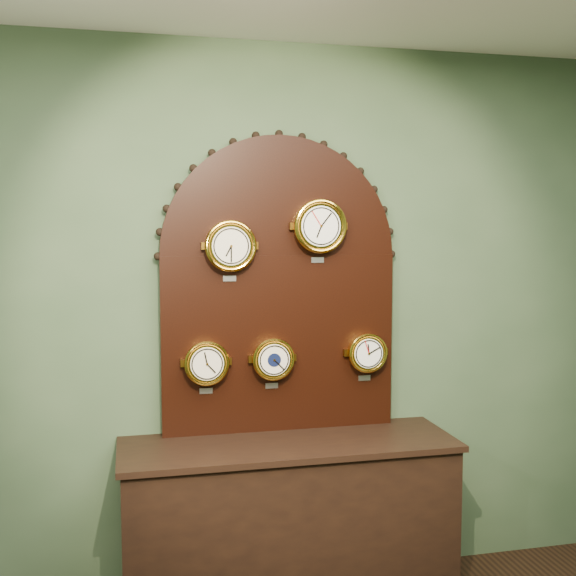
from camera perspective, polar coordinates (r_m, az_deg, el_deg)
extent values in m
plane|color=#41583C|center=(3.64, -0.89, -2.48)|extent=(4.00, 0.00, 4.00)
cube|color=black|center=(3.65, 0.07, -18.79)|extent=(1.60, 0.50, 0.80)
cube|color=black|center=(3.61, -0.72, -4.48)|extent=(1.20, 0.06, 0.90)
cylinder|color=black|center=(3.56, -0.72, 2.69)|extent=(1.20, 0.06, 1.20)
cylinder|color=gold|center=(3.45, -4.73, 3.43)|extent=(0.23, 0.08, 0.23)
torus|color=gold|center=(3.42, -4.65, 3.42)|extent=(0.25, 0.02, 0.25)
cylinder|color=#F4E9CF|center=(3.42, -4.64, 3.42)|extent=(0.19, 0.01, 0.19)
cube|color=silver|center=(3.49, -4.77, 0.78)|extent=(0.06, 0.01, 0.03)
cylinder|color=gold|center=(3.55, 2.53, 5.04)|extent=(0.25, 0.08, 0.25)
torus|color=gold|center=(3.52, 2.67, 5.04)|extent=(0.27, 0.03, 0.27)
cylinder|color=white|center=(3.51, 2.70, 5.04)|extent=(0.20, 0.01, 0.20)
cube|color=silver|center=(3.57, 2.42, 2.29)|extent=(0.07, 0.01, 0.03)
cylinder|color=gold|center=(3.50, -6.66, -6.02)|extent=(0.21, 0.08, 0.21)
torus|color=gold|center=(3.47, -6.60, -6.12)|extent=(0.22, 0.02, 0.22)
cylinder|color=#F4E9CF|center=(3.46, -6.58, -6.15)|extent=(0.17, 0.01, 0.17)
cube|color=silver|center=(3.56, -6.67, -8.29)|extent=(0.06, 0.01, 0.03)
cylinder|color=gold|center=(3.55, -1.26, -5.74)|extent=(0.20, 0.08, 0.20)
torus|color=gold|center=(3.52, -1.15, -5.84)|extent=(0.21, 0.02, 0.21)
cylinder|color=#F4E9CF|center=(3.52, -1.13, -5.86)|extent=(0.16, 0.01, 0.16)
cube|color=silver|center=(3.61, -1.33, -7.93)|extent=(0.07, 0.01, 0.03)
cylinder|color=#0C1334|center=(3.51, -1.12, -5.87)|extent=(0.07, 0.00, 0.07)
cylinder|color=gold|center=(3.68, 6.36, -5.21)|extent=(0.19, 0.08, 0.19)
torus|color=gold|center=(3.65, 6.53, -5.29)|extent=(0.21, 0.02, 0.21)
cylinder|color=white|center=(3.65, 6.57, -5.31)|extent=(0.15, 0.01, 0.15)
cube|color=silver|center=(3.73, 6.22, -7.27)|extent=(0.06, 0.01, 0.03)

